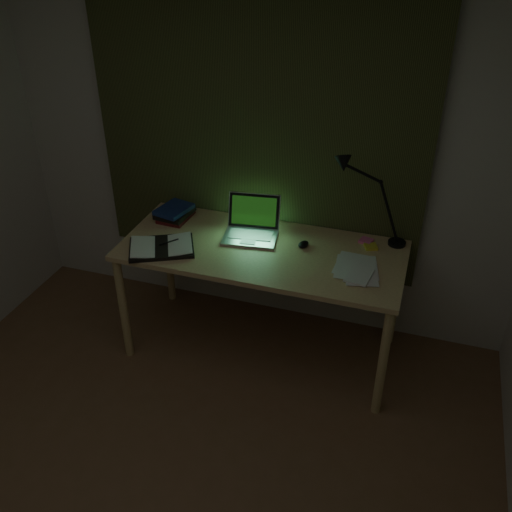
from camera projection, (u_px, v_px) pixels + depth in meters
The scene contains 11 objects.
wall_back at pixel (258, 151), 3.73m from camera, with size 3.50×0.00×2.50m, color beige.
curtain at pixel (257, 123), 3.59m from camera, with size 2.20×0.06×2.00m, color #303219.
desk at pixel (262, 301), 3.76m from camera, with size 1.76×0.77×0.80m, color tan, non-canonical shape.
laptop at pixel (250, 222), 3.58m from camera, with size 0.34×0.38×0.24m, color silver, non-canonical shape.
open_textbook at pixel (162, 247), 3.53m from camera, with size 0.39×0.28×0.03m, color white, non-canonical shape.
book_stack at pixel (174, 213), 3.85m from camera, with size 0.20×0.24×0.10m, color white, non-canonical shape.
loose_papers at pixel (352, 273), 3.29m from camera, with size 0.30×0.32×0.02m, color silver, non-canonical shape.
mouse at pixel (303, 244), 3.56m from camera, with size 0.05×0.09×0.03m, color black.
sticky_yellow at pixel (371, 247), 3.55m from camera, with size 0.08×0.08×0.02m, color gold.
sticky_pink at pixel (366, 241), 3.61m from camera, with size 0.08×0.08×0.02m, color pink.
desk_lamp at pixel (403, 202), 3.43m from camera, with size 0.40×0.31×0.60m, color black, non-canonical shape.
Camera 1 is at (1.07, -1.36, 2.64)m, focal length 40.00 mm.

